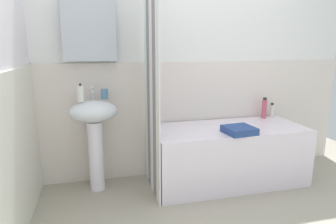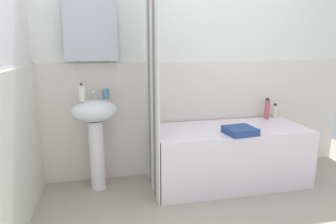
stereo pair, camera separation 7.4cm
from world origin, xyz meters
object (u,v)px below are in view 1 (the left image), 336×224
at_px(soap_dispenser, 81,94).
at_px(bathtub, 227,154).
at_px(towel_folded, 239,130).
at_px(lotion_bottle, 272,110).
at_px(sink, 94,125).
at_px(shampoo_bottle, 264,108).
at_px(toothbrush_cup, 105,94).

xyz_separation_m(soap_dispenser, bathtub, (1.40, -0.12, -0.66)).
relative_size(bathtub, towel_folded, 5.80).
bearing_deg(lotion_bottle, soap_dispenser, -175.63).
relative_size(sink, lotion_bottle, 5.37).
relative_size(lotion_bottle, shampoo_bottle, 0.70).
bearing_deg(bathtub, lotion_bottle, 22.83).
bearing_deg(soap_dispenser, bathtub, -4.93).
xyz_separation_m(soap_dispenser, toothbrush_cup, (0.21, 0.09, -0.03)).
bearing_deg(lotion_bottle, sink, -176.05).
height_order(bathtub, lotion_bottle, lotion_bottle).
bearing_deg(shampoo_bottle, sink, -176.68).
distance_m(soap_dispenser, towel_folded, 1.48).
bearing_deg(bathtub, sink, 173.69).
bearing_deg(towel_folded, sink, 164.42).
bearing_deg(towel_folded, shampoo_bottle, 40.76).
distance_m(soap_dispenser, lotion_bottle, 2.08).
distance_m(toothbrush_cup, lotion_bottle, 1.86).
bearing_deg(sink, lotion_bottle, 3.95).
relative_size(sink, shampoo_bottle, 3.75).
height_order(bathtub, towel_folded, towel_folded).
height_order(sink, towel_folded, sink).
bearing_deg(lotion_bottle, shampoo_bottle, -166.38).
distance_m(sink, toothbrush_cup, 0.31).
xyz_separation_m(sink, toothbrush_cup, (0.11, 0.07, 0.28)).
bearing_deg(toothbrush_cup, towel_folded, -19.92).
relative_size(bathtub, shampoo_bottle, 6.52).
height_order(sink, bathtub, sink).
height_order(soap_dispenser, towel_folded, soap_dispenser).
distance_m(bathtub, lotion_bottle, 0.80).
distance_m(toothbrush_cup, bathtub, 1.36).
height_order(soap_dispenser, toothbrush_cup, soap_dispenser).
bearing_deg(toothbrush_cup, soap_dispenser, -156.78).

